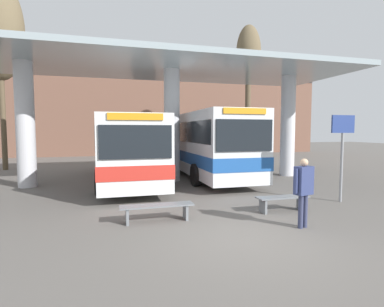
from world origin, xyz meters
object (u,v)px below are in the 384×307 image
at_px(waiting_bench_near_pillar, 283,200).
at_px(info_sign_platform, 342,140).
at_px(transit_bus_center_bay, 198,141).
at_px(transit_bus_left_bay, 128,146).
at_px(waiting_bench_mid_platform, 157,209).
at_px(poplar_tree_behind_right, 248,58).
at_px(pedestrian_waiting, 304,186).
at_px(parked_car_street, 238,146).

xyz_separation_m(waiting_bench_near_pillar, info_sign_platform, (2.64, 0.58, 1.78)).
bearing_deg(info_sign_platform, transit_bus_center_bay, 109.37).
bearing_deg(transit_bus_left_bay, waiting_bench_mid_platform, 93.09).
xyz_separation_m(transit_bus_left_bay, info_sign_platform, (6.79, -6.68, 0.42)).
bearing_deg(info_sign_platform, poplar_tree_behind_right, 77.29).
height_order(info_sign_platform, pedestrian_waiting, info_sign_platform).
height_order(poplar_tree_behind_right, parked_car_street, poplar_tree_behind_right).
bearing_deg(waiting_bench_near_pillar, info_sign_platform, 12.51).
bearing_deg(pedestrian_waiting, poplar_tree_behind_right, 54.22).
bearing_deg(info_sign_platform, parked_car_street, 76.65).
bearing_deg(waiting_bench_mid_platform, info_sign_platform, 5.18).
bearing_deg(poplar_tree_behind_right, waiting_bench_mid_platform, -123.90).
bearing_deg(waiting_bench_near_pillar, parked_car_street, 69.74).
xyz_separation_m(pedestrian_waiting, parked_car_street, (7.36, 20.45, -0.11)).
bearing_deg(transit_bus_center_bay, transit_bus_left_bay, 16.66).
xyz_separation_m(transit_bus_left_bay, pedestrian_waiting, (3.79, -8.75, -0.63)).
relative_size(transit_bus_center_bay, poplar_tree_behind_right, 1.14).
xyz_separation_m(waiting_bench_near_pillar, waiting_bench_mid_platform, (-3.82, -0.00, 0.01)).
bearing_deg(transit_bus_center_bay, parked_car_street, -124.11).
bearing_deg(pedestrian_waiting, transit_bus_left_bay, 98.81).
distance_m(transit_bus_left_bay, parked_car_street, 16.18).
xyz_separation_m(transit_bus_center_bay, waiting_bench_near_pillar, (0.13, -8.46, -1.51)).
distance_m(transit_bus_left_bay, waiting_bench_near_pillar, 8.48).
xyz_separation_m(waiting_bench_mid_platform, pedestrian_waiting, (3.45, -1.49, 0.72)).
bearing_deg(transit_bus_left_bay, transit_bus_center_bay, -162.97).
bearing_deg(waiting_bench_near_pillar, poplar_tree_behind_right, 68.08).
relative_size(transit_bus_left_bay, waiting_bench_mid_platform, 5.58).
relative_size(waiting_bench_near_pillar, pedestrian_waiting, 0.93).
bearing_deg(info_sign_platform, waiting_bench_near_pillar, -167.49).
relative_size(poplar_tree_behind_right, parked_car_street, 2.24).
height_order(transit_bus_left_bay, transit_bus_center_bay, transit_bus_center_bay).
height_order(waiting_bench_mid_platform, parked_car_street, parked_car_street).
xyz_separation_m(info_sign_platform, poplar_tree_behind_right, (3.06, 13.57, 6.10)).
relative_size(transit_bus_left_bay, parked_car_street, 2.29).
bearing_deg(pedestrian_waiting, transit_bus_center_bay, 74.07).
bearing_deg(poplar_tree_behind_right, transit_bus_center_bay, -135.67).
height_order(transit_bus_center_bay, info_sign_platform, transit_bus_center_bay).
bearing_deg(info_sign_platform, waiting_bench_mid_platform, -174.82).
relative_size(transit_bus_center_bay, waiting_bench_mid_platform, 6.18).
height_order(transit_bus_left_bay, waiting_bench_near_pillar, transit_bus_left_bay).
height_order(info_sign_platform, parked_car_street, info_sign_platform).
height_order(waiting_bench_near_pillar, waiting_bench_mid_platform, same).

